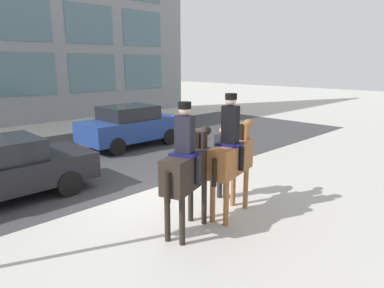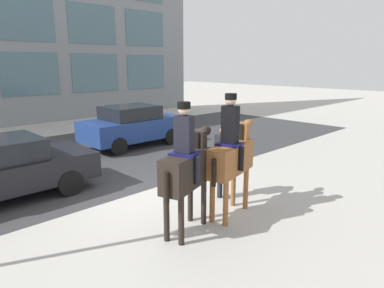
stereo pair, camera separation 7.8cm
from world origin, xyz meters
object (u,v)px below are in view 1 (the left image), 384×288
pedestrian_bystander (223,156)px  street_car_far_lane (130,125)px  mounted_horse_companion (232,155)px  mounted_horse_lead (187,166)px

pedestrian_bystander → street_car_far_lane: 6.34m
mounted_horse_companion → street_car_far_lane: (2.18, 6.85, -0.52)m
mounted_horse_companion → street_car_far_lane: bearing=58.8°
mounted_horse_companion → mounted_horse_lead: bearing=161.6°
mounted_horse_companion → street_car_far_lane: 7.21m
street_car_far_lane → mounted_horse_companion: bearing=-107.7°
mounted_horse_lead → street_car_far_lane: 7.57m
mounted_horse_lead → mounted_horse_companion: size_ratio=0.97×
mounted_horse_lead → mounted_horse_companion: bearing=-23.3°
pedestrian_bystander → street_car_far_lane: size_ratio=0.45×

